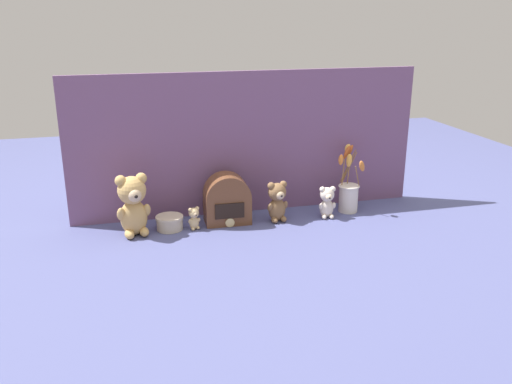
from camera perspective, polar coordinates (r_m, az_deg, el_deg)
ground_plane at (r=2.32m, az=0.12°, el=-3.34°), size 4.00×4.00×0.00m
backdrop_wall at (r=2.38m, az=-0.88°, el=5.14°), size 1.55×0.02×0.63m
teddy_bear_large at (r=2.22m, az=-12.82°, el=-1.22°), size 0.14×0.13×0.26m
teddy_bear_medium at (r=2.32m, az=2.26°, el=-0.91°), size 0.10×0.09×0.18m
teddy_bear_small at (r=2.39m, az=7.52°, el=-1.00°), size 0.08×0.07×0.14m
teddy_bear_tiny at (r=2.26m, az=-6.53°, el=-2.70°), size 0.05×0.05×0.10m
flower_vase at (r=2.47m, az=9.72°, el=0.05°), size 0.11×0.16×0.30m
vintage_radio at (r=2.31m, az=-3.06°, el=-0.97°), size 0.20×0.13×0.22m
decorative_tin_tall at (r=2.28m, az=-9.07°, el=-3.20°), size 0.11×0.11×0.06m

